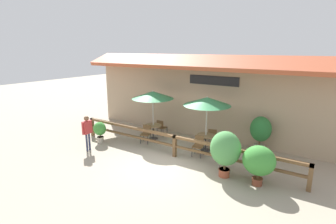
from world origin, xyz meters
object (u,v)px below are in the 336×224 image
object	(u,v)px
potted_plant_corner_fern	(225,149)
potted_plant_broad_leaf	(100,130)
dining_table_near	(153,128)
chair_middle_wallside	(213,136)
potted_plant_entrance_palm	(259,161)
pedestrian	(87,129)
chair_middle_streetside	(198,145)
patio_umbrella_near	(153,95)
chair_near_streetside	(146,133)
chair_near_wallside	(161,127)
dining_table_middle	(206,138)
potted_plant_small_flowering	(261,131)
patio_umbrella_middle	(207,101)

from	to	relation	value
potted_plant_corner_fern	potted_plant_broad_leaf	size ratio (longest dim) A/B	1.65
dining_table_near	chair_middle_wallside	distance (m)	3.04
potted_plant_entrance_palm	pedestrian	size ratio (longest dim) A/B	0.86
chair_middle_streetside	pedestrian	bearing A→B (deg)	-161.39
potted_plant_broad_leaf	potted_plant_entrance_palm	bearing A→B (deg)	0.23
patio_umbrella_near	chair_near_streetside	xyz separation A→B (m)	(0.02, -0.63, -1.79)
patio_umbrella_near	potted_plant_corner_fern	world-z (taller)	patio_umbrella_near
patio_umbrella_near	potted_plant_entrance_palm	world-z (taller)	patio_umbrella_near
chair_near_wallside	potted_plant_corner_fern	bearing A→B (deg)	150.98
dining_table_middle	potted_plant_small_flowering	world-z (taller)	potted_plant_small_flowering
dining_table_near	chair_middle_streetside	size ratio (longest dim) A/B	0.99
patio_umbrella_middle	potted_plant_corner_fern	bearing A→B (deg)	-49.09
chair_near_wallside	chair_middle_wallside	xyz separation A→B (m)	(2.88, 0.09, 0.00)
chair_near_streetside	chair_middle_streetside	size ratio (longest dim) A/B	1.00
patio_umbrella_near	chair_near_wallside	bearing A→B (deg)	83.38
patio_umbrella_middle	potted_plant_small_flowering	world-z (taller)	patio_umbrella_middle
chair_middle_wallside	potted_plant_small_flowering	xyz separation A→B (m)	(2.05, 0.46, 0.51)
chair_near_wallside	dining_table_near	bearing A→B (deg)	83.46
potted_plant_corner_fern	potted_plant_broad_leaf	bearing A→B (deg)	179.94
patio_umbrella_middle	potted_plant_small_flowering	xyz separation A→B (m)	(2.08, 1.15, -1.29)
dining_table_middle	potted_plant_corner_fern	size ratio (longest dim) A/B	0.50
chair_middle_streetside	potted_plant_entrance_palm	distance (m)	3.07
pedestrian	potted_plant_broad_leaf	bearing A→B (deg)	-167.11
patio_umbrella_near	dining_table_middle	size ratio (longest dim) A/B	2.94
chair_near_wallside	dining_table_middle	size ratio (longest dim) A/B	1.01
patio_umbrella_near	potted_plant_small_flowering	bearing A→B (deg)	13.11
chair_near_streetside	potted_plant_corner_fern	world-z (taller)	potted_plant_corner_fern
patio_umbrella_middle	potted_plant_broad_leaf	size ratio (longest dim) A/B	2.42
chair_middle_streetside	potted_plant_entrance_palm	world-z (taller)	potted_plant_entrance_palm
chair_near_streetside	pedestrian	size ratio (longest dim) A/B	0.53
dining_table_near	potted_plant_entrance_palm	xyz separation A→B (m)	(5.73, -1.83, 0.28)
potted_plant_entrance_palm	dining_table_near	bearing A→B (deg)	162.23
chair_near_streetside	potted_plant_corner_fern	xyz separation A→B (m)	(4.54, -1.25, 0.56)
dining_table_near	chair_near_wallside	xyz separation A→B (m)	(0.07, 0.62, -0.10)
potted_plant_entrance_palm	potted_plant_small_flowering	size ratio (longest dim) A/B	0.85
patio_umbrella_middle	chair_middle_streetside	distance (m)	1.92
chair_middle_wallside	potted_plant_broad_leaf	size ratio (longest dim) A/B	0.83
chair_middle_wallside	potted_plant_corner_fern	size ratio (longest dim) A/B	0.51
chair_middle_wallside	potted_plant_entrance_palm	world-z (taller)	potted_plant_entrance_palm
dining_table_middle	potted_plant_small_flowering	bearing A→B (deg)	29.01
potted_plant_small_flowering	dining_table_middle	bearing A→B (deg)	-150.99
potted_plant_corner_fern	dining_table_middle	bearing A→B (deg)	130.91
chair_middle_streetside	chair_middle_wallside	size ratio (longest dim) A/B	1.00
potted_plant_small_flowering	patio_umbrella_middle	bearing A→B (deg)	-150.99
chair_near_streetside	chair_middle_streetside	distance (m)	2.89
chair_near_streetside	dining_table_middle	size ratio (longest dim) A/B	1.01
chair_near_wallside	potted_plant_broad_leaf	size ratio (longest dim) A/B	0.83
dining_table_near	chair_near_streetside	distance (m)	0.63
dining_table_near	chair_middle_streetside	xyz separation A→B (m)	(2.91, -0.68, -0.10)
chair_near_wallside	chair_middle_streetside	distance (m)	3.12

